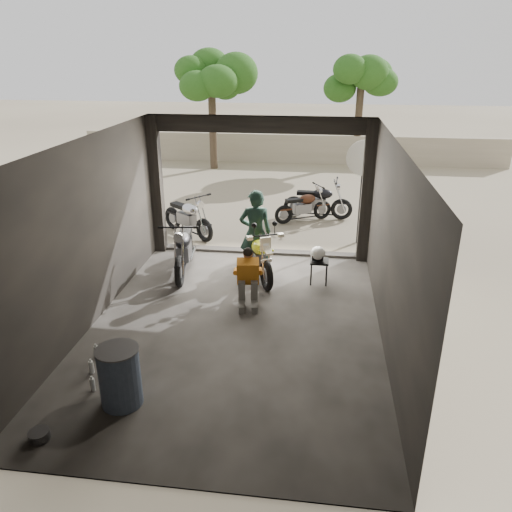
% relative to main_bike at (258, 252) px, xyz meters
% --- Properties ---
extents(ground, '(80.00, 80.00, 0.00)m').
position_rel_main_bike_xyz_m(ground, '(-0.13, -2.16, -0.58)').
color(ground, '#7A6D56').
rests_on(ground, ground).
extents(garage, '(7.00, 7.13, 3.20)m').
position_rel_main_bike_xyz_m(garage, '(-0.13, -1.61, 0.70)').
color(garage, '#2D2B28').
rests_on(garage, ground).
extents(boundary_wall, '(18.00, 0.30, 1.20)m').
position_rel_main_bike_xyz_m(boundary_wall, '(-0.13, 11.84, 0.02)').
color(boundary_wall, gray).
rests_on(boundary_wall, ground).
extents(tree_left, '(2.20, 2.20, 5.60)m').
position_rel_main_bike_xyz_m(tree_left, '(-3.13, 10.34, 3.41)').
color(tree_left, '#382B1E').
rests_on(tree_left, ground).
extents(tree_right, '(2.20, 2.20, 5.00)m').
position_rel_main_bike_xyz_m(tree_right, '(2.67, 11.84, 2.98)').
color(tree_right, '#382B1E').
rests_on(tree_right, ground).
extents(main_bike, '(1.33, 1.87, 1.15)m').
position_rel_main_bike_xyz_m(main_bike, '(0.00, 0.00, 0.00)').
color(main_bike, white).
rests_on(main_bike, ground).
extents(left_bike, '(0.98, 1.91, 1.24)m').
position_rel_main_bike_xyz_m(left_bike, '(-1.62, 0.06, 0.04)').
color(left_bike, black).
rests_on(left_bike, ground).
extents(outside_bike_a, '(1.78, 1.61, 1.16)m').
position_rel_main_bike_xyz_m(outside_bike_a, '(-2.13, 2.35, 0.00)').
color(outside_bike_a, black).
rests_on(outside_bike_a, ground).
extents(outside_bike_b, '(1.63, 1.27, 1.02)m').
position_rel_main_bike_xyz_m(outside_bike_b, '(0.80, 3.88, -0.06)').
color(outside_bike_b, '#3F1D0F').
rests_on(outside_bike_b, ground).
extents(outside_bike_c, '(1.75, 0.82, 1.16)m').
position_rel_main_bike_xyz_m(outside_bike_c, '(1.19, 4.23, 0.00)').
color(outside_bike_c, black).
rests_on(outside_bike_c, ground).
extents(rider, '(0.75, 0.57, 1.86)m').
position_rel_main_bike_xyz_m(rider, '(-0.08, 0.18, 0.36)').
color(rider, black).
rests_on(rider, ground).
extents(mechanic, '(0.65, 0.81, 1.08)m').
position_rel_main_bike_xyz_m(mechanic, '(-0.02, -1.32, -0.04)').
color(mechanic, '#BD6E19').
rests_on(mechanic, ground).
extents(stool, '(0.37, 0.37, 0.52)m').
position_rel_main_bike_xyz_m(stool, '(1.29, -0.15, -0.13)').
color(stool, black).
rests_on(stool, ground).
extents(helmet, '(0.31, 0.33, 0.29)m').
position_rel_main_bike_xyz_m(helmet, '(1.25, -0.14, 0.09)').
color(helmet, white).
rests_on(helmet, stool).
extents(oil_drum, '(0.65, 0.65, 0.87)m').
position_rel_main_bike_xyz_m(oil_drum, '(-1.31, -4.35, -0.14)').
color(oil_drum, '#435471').
rests_on(oil_drum, ground).
extents(sign_post, '(0.86, 0.08, 2.57)m').
position_rel_main_bike_xyz_m(sign_post, '(2.23, 2.36, 1.17)').
color(sign_post, black).
rests_on(sign_post, ground).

